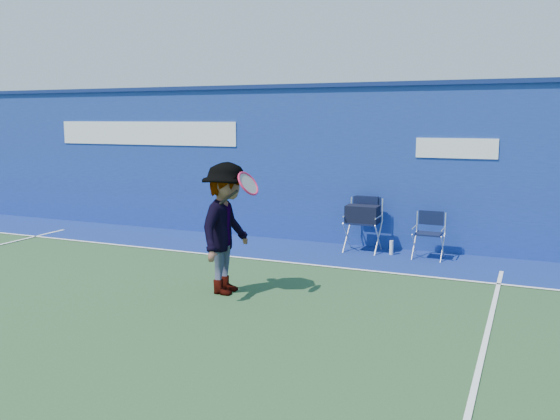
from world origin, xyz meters
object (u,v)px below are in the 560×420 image
at_px(directors_chair_left, 363,229).
at_px(tennis_player, 226,228).
at_px(water_bottle, 391,248).
at_px(directors_chair_right, 428,244).

bearing_deg(directors_chair_left, tennis_player, -107.64).
distance_m(directors_chair_left, water_bottle, 0.63).
bearing_deg(directors_chair_left, directors_chair_right, -5.34).
distance_m(directors_chair_right, water_bottle, 0.66).
distance_m(directors_chair_left, tennis_player, 3.48).
height_order(directors_chair_left, water_bottle, directors_chair_left).
distance_m(directors_chair_left, directors_chair_right, 1.22).
bearing_deg(tennis_player, water_bottle, 63.45).
xyz_separation_m(directors_chair_left, tennis_player, (-1.04, -3.28, 0.49)).
bearing_deg(directors_chair_right, directors_chair_left, 174.66).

